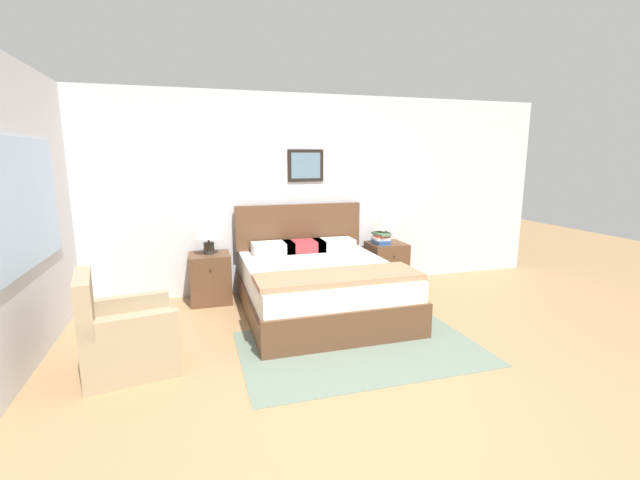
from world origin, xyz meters
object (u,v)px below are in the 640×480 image
object	(u,v)px
table_lamp_near_window	(208,229)
table_lamp_by_door	(386,221)
armchair	(124,337)
nightstand_near_window	(210,278)
bed	(320,286)
nightstand_by_door	(386,264)

from	to	relation	value
table_lamp_near_window	table_lamp_by_door	size ratio (longest dim) A/B	1.00
armchair	nightstand_near_window	bearing A→B (deg)	143.62
nightstand_near_window	table_lamp_by_door	xyz separation A→B (m)	(2.38, 0.01, 0.61)
table_lamp_near_window	table_lamp_by_door	world-z (taller)	same
bed	armchair	bearing A→B (deg)	-156.49
nightstand_by_door	bed	bearing A→B (deg)	-148.11
armchair	nightstand_by_door	size ratio (longest dim) A/B	1.42
armchair	table_lamp_by_door	world-z (taller)	table_lamp_by_door
table_lamp_by_door	bed	bearing A→B (deg)	-147.49
nightstand_near_window	table_lamp_near_window	world-z (taller)	table_lamp_near_window
armchair	table_lamp_by_door	distance (m)	3.60
nightstand_near_window	table_lamp_near_window	size ratio (longest dim) A/B	1.36
nightstand_near_window	table_lamp_near_window	bearing A→B (deg)	74.07
armchair	nightstand_by_door	world-z (taller)	armchair
nightstand_near_window	nightstand_by_door	distance (m)	2.40
bed	nightstand_by_door	world-z (taller)	bed
armchair	table_lamp_by_door	size ratio (longest dim) A/B	1.93
armchair	nightstand_by_door	bearing A→B (deg)	106.26
nightstand_near_window	table_lamp_near_window	xyz separation A→B (m)	(0.00, 0.01, 0.61)
bed	nightstand_near_window	size ratio (longest dim) A/B	3.29
bed	nightstand_near_window	bearing A→B (deg)	148.11
bed	armchair	world-z (taller)	bed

